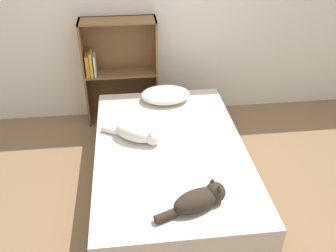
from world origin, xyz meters
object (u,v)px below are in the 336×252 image
cat_light (137,133)px  cat_dark (200,199)px  bed (170,168)px  bookshelf (119,70)px  pillow (165,95)px

cat_light → cat_dark: size_ratio=1.01×
bed → bookshelf: bearing=107.3°
pillow → bookshelf: 0.66m
cat_light → cat_dark: (0.37, -0.80, -0.01)m
pillow → cat_light: bearing=-115.2°
pillow → cat_dark: bearing=-87.4°
bed → bookshelf: (-0.39, 1.25, 0.35)m
cat_dark → bookshelf: bearing=83.4°
pillow → bookshelf: bookshelf is taller
cat_dark → bed: bearing=78.2°
bed → cat_dark: (0.11, -0.68, 0.29)m
bed → cat_dark: size_ratio=4.01×
pillow → bed: bearing=-93.6°
bed → cat_dark: bearing=-80.5°
bed → pillow: bearing=86.4°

